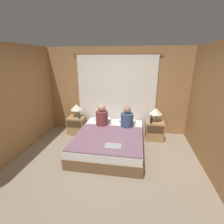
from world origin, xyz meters
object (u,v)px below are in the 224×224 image
object	(u,v)px
person_left_in_bed	(102,117)
laptop_on_bed	(113,146)
nightstand_left	(77,125)
person_right_in_bed	(127,119)
nightstand_right	(154,130)
beer_bottle_on_right_stand	(151,120)
lamp_right	(156,112)
pillow_left	(103,119)
beer_bottle_on_left_stand	(79,116)
lamp_left	(76,108)
pillow_right	(127,120)
bed	(110,141)

from	to	relation	value
person_left_in_bed	laptop_on_bed	size ratio (longest dim) A/B	1.74
nightstand_left	person_right_in_bed	distance (m)	1.60
nightstand_right	beer_bottle_on_right_stand	bearing A→B (deg)	-129.65
lamp_right	person_left_in_bed	xyz separation A→B (m)	(-1.44, -0.32, -0.12)
person_right_in_bed	beer_bottle_on_right_stand	world-z (taller)	person_right_in_bed
lamp_right	laptop_on_bed	bearing A→B (deg)	-123.80
pillow_left	person_left_in_bed	distance (m)	0.42
nightstand_left	beer_bottle_on_left_stand	distance (m)	0.39
lamp_left	laptop_on_bed	size ratio (longest dim) A/B	1.06
laptop_on_bed	nightstand_right	bearing A→B (deg)	55.17
lamp_left	beer_bottle_on_right_stand	world-z (taller)	lamp_left
pillow_left	laptop_on_bed	bearing A→B (deg)	-69.84
beer_bottle_on_left_stand	nightstand_right	bearing A→B (deg)	3.77
nightstand_left	pillow_right	size ratio (longest dim) A/B	1.04
pillow_right	laptop_on_bed	distance (m)	1.49
bed	beer_bottle_on_left_stand	distance (m)	1.21
lamp_right	pillow_left	world-z (taller)	lamp_right
nightstand_right	pillow_left	world-z (taller)	pillow_left
beer_bottle_on_left_stand	bed	bearing A→B (deg)	-29.51
lamp_left	lamp_right	distance (m)	2.28
person_right_in_bed	laptop_on_bed	distance (m)	1.14
lamp_right	beer_bottle_on_right_stand	world-z (taller)	lamp_right
bed	nightstand_right	xyz separation A→B (m)	(1.14, 0.71, 0.06)
nightstand_right	lamp_left	distance (m)	2.34
lamp_left	bed	bearing A→B (deg)	-33.63
nightstand_right	pillow_right	size ratio (longest dim) A/B	1.04
bed	pillow_right	bearing A→B (deg)	66.12
person_left_in_bed	pillow_right	bearing A→B (deg)	29.14
nightstand_right	lamp_left	size ratio (longest dim) A/B	1.41
nightstand_left	lamp_left	xyz separation A→B (m)	(0.00, 0.05, 0.53)
person_left_in_bed	beer_bottle_on_right_stand	xyz separation A→B (m)	(1.33, 0.12, -0.06)
nightstand_left	person_left_in_bed	distance (m)	0.97
bed	person_left_in_bed	bearing A→B (deg)	124.43
pillow_left	pillow_right	bearing A→B (deg)	0.00
nightstand_right	beer_bottle_on_left_stand	size ratio (longest dim) A/B	2.57
lamp_right	pillow_right	size ratio (longest dim) A/B	0.74
pillow_left	lamp_left	bearing A→B (deg)	-176.50
nightstand_left	person_left_in_bed	world-z (taller)	person_left_in_bed
beer_bottle_on_right_stand	pillow_left	bearing A→B (deg)	170.03
beer_bottle_on_left_stand	beer_bottle_on_right_stand	size ratio (longest dim) A/B	0.87
bed	lamp_right	xyz separation A→B (m)	(1.14, 0.76, 0.58)
nightstand_left	pillow_right	xyz separation A→B (m)	(1.50, 0.10, 0.22)
nightstand_right	pillow_left	size ratio (longest dim) A/B	1.04
nightstand_right	beer_bottle_on_left_stand	bearing A→B (deg)	-176.23
bed	nightstand_right	world-z (taller)	nightstand_right
lamp_right	person_right_in_bed	xyz separation A→B (m)	(-0.76, -0.32, -0.13)
beer_bottle_on_left_stand	beer_bottle_on_right_stand	distance (m)	2.02
person_right_in_bed	laptop_on_bed	bearing A→B (deg)	-100.06
beer_bottle_on_left_stand	lamp_left	bearing A→B (deg)	126.55
pillow_left	beer_bottle_on_right_stand	xyz separation A→B (m)	(1.38, -0.24, 0.13)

